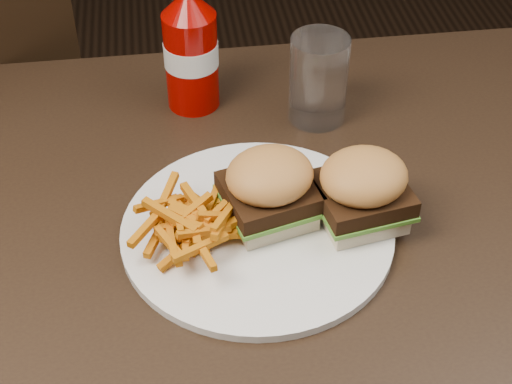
{
  "coord_description": "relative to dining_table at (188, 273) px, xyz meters",
  "views": [
    {
      "loc": [
        -0.0,
        -0.55,
        1.33
      ],
      "look_at": [
        0.08,
        0.04,
        0.8
      ],
      "focal_mm": 55.0,
      "sensor_mm": 36.0,
      "label": 1
    }
  ],
  "objects": [
    {
      "name": "tumbler",
      "position": [
        0.18,
        0.22,
        0.08
      ],
      "size": [
        0.07,
        0.07,
        0.11
      ],
      "primitive_type": "cylinder",
      "rotation": [
        0.0,
        0.0,
        -0.02
      ],
      "color": "white",
      "rests_on": "dining_table"
    },
    {
      "name": "dining_table",
      "position": [
        0.0,
        0.0,
        0.0
      ],
      "size": [
        1.2,
        0.8,
        0.04
      ],
      "primitive_type": "cube",
      "color": "black",
      "rests_on": "ground"
    },
    {
      "name": "plate",
      "position": [
        0.08,
        0.03,
        0.03
      ],
      "size": [
        0.29,
        0.29,
        0.01
      ],
      "primitive_type": "cylinder",
      "color": "white",
      "rests_on": "dining_table"
    },
    {
      "name": "ketchup_bottle",
      "position": [
        0.03,
        0.27,
        0.08
      ],
      "size": [
        0.08,
        0.08,
        0.13
      ],
      "primitive_type": "cylinder",
      "rotation": [
        0.0,
        0.0,
        0.29
      ],
      "color": "#910300",
      "rests_on": "dining_table"
    },
    {
      "name": "sandwich_half_a",
      "position": [
        0.09,
        0.04,
        0.04
      ],
      "size": [
        0.1,
        0.09,
        0.02
      ],
      "primitive_type": "cube",
      "rotation": [
        0.0,
        0.0,
        0.26
      ],
      "color": "beige",
      "rests_on": "plate"
    },
    {
      "name": "sandwich_half_b",
      "position": [
        0.18,
        0.03,
        0.04
      ],
      "size": [
        0.09,
        0.09,
        0.02
      ],
      "primitive_type": "cube",
      "rotation": [
        0.0,
        0.0,
        0.17
      ],
      "color": "beige",
      "rests_on": "plate"
    },
    {
      "name": "fries_pile",
      "position": [
        0.0,
        0.02,
        0.05
      ],
      "size": [
        0.13,
        0.13,
        0.04
      ],
      "primitive_type": null,
      "rotation": [
        0.0,
        0.0,
        0.37
      ],
      "color": "#B14908",
      "rests_on": "plate"
    }
  ]
}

